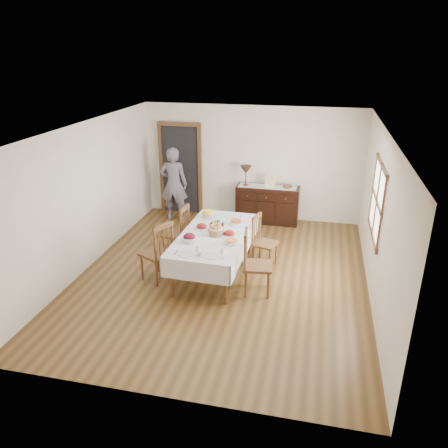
% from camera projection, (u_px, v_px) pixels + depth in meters
% --- Properties ---
extents(ground, '(6.00, 6.00, 0.00)m').
position_uv_depth(ground, '(223.00, 275.00, 7.80)').
color(ground, brown).
extents(room_shell, '(5.02, 6.02, 2.65)m').
position_uv_depth(room_shell, '(220.00, 180.00, 7.59)').
color(room_shell, white).
rests_on(room_shell, ground).
extents(dining_table, '(1.22, 2.27, 0.77)m').
position_uv_depth(dining_table, '(214.00, 238.00, 7.64)').
color(dining_table, silver).
rests_on(dining_table, ground).
extents(chair_left_near, '(0.62, 0.62, 1.10)m').
position_uv_depth(chair_left_near, '(158.00, 251.00, 7.44)').
color(chair_left_near, brown).
rests_on(chair_left_near, ground).
extents(chair_left_far, '(0.48, 0.48, 1.05)m').
position_uv_depth(chair_left_far, '(178.00, 231.00, 8.29)').
color(chair_left_far, brown).
rests_on(chair_left_far, ground).
extents(chair_right_near, '(0.51, 0.51, 1.09)m').
position_uv_depth(chair_right_near, '(254.00, 262.00, 7.07)').
color(chair_right_near, brown).
rests_on(chair_right_near, ground).
extents(chair_right_far, '(0.49, 0.49, 0.97)m').
position_uv_depth(chair_right_far, '(263.00, 240.00, 8.01)').
color(chair_right_far, brown).
rests_on(chair_right_far, ground).
extents(sideboard, '(1.42, 0.52, 0.85)m').
position_uv_depth(sideboard, '(267.00, 204.00, 10.00)').
color(sideboard, black).
rests_on(sideboard, ground).
extents(person, '(0.60, 0.41, 1.83)m').
position_uv_depth(person, '(174.00, 182.00, 9.97)').
color(person, slate).
rests_on(person, ground).
extents(bread_basket, '(0.28, 0.28, 0.19)m').
position_uv_depth(bread_basket, '(216.00, 230.00, 7.53)').
color(bread_basket, olive).
rests_on(bread_basket, dining_table).
extents(egg_basket, '(0.26, 0.26, 0.10)m').
position_uv_depth(egg_basket, '(217.00, 224.00, 7.92)').
color(egg_basket, black).
rests_on(egg_basket, dining_table).
extents(ham_platter_a, '(0.29, 0.29, 0.11)m').
position_uv_depth(ham_platter_a, '(202.00, 227.00, 7.81)').
color(ham_platter_a, silver).
rests_on(ham_platter_a, dining_table).
extents(ham_platter_b, '(0.33, 0.33, 0.11)m').
position_uv_depth(ham_platter_b, '(229.00, 234.00, 7.52)').
color(ham_platter_b, silver).
rests_on(ham_platter_b, dining_table).
extents(beet_bowl, '(0.25, 0.25, 0.15)m').
position_uv_depth(beet_bowl, '(189.00, 238.00, 7.26)').
color(beet_bowl, silver).
rests_on(beet_bowl, dining_table).
extents(carrot_bowl, '(0.24, 0.24, 0.08)m').
position_uv_depth(carrot_bowl, '(236.00, 223.00, 7.98)').
color(carrot_bowl, silver).
rests_on(carrot_bowl, dining_table).
extents(pineapple_bowl, '(0.24, 0.24, 0.14)m').
position_uv_depth(pineapple_bowl, '(209.00, 214.00, 8.29)').
color(pineapple_bowl, tan).
rests_on(pineapple_bowl, dining_table).
extents(casserole_dish, '(0.25, 0.25, 0.07)m').
position_uv_depth(casserole_dish, '(231.00, 242.00, 7.21)').
color(casserole_dish, silver).
rests_on(casserole_dish, dining_table).
extents(butter_dish, '(0.14, 0.09, 0.07)m').
position_uv_depth(butter_dish, '(206.00, 234.00, 7.50)').
color(butter_dish, silver).
rests_on(butter_dish, dining_table).
extents(setting_left, '(0.42, 0.31, 0.10)m').
position_uv_depth(setting_left, '(190.00, 252.00, 6.88)').
color(setting_left, silver).
rests_on(setting_left, dining_table).
extents(setting_right, '(0.42, 0.31, 0.10)m').
position_uv_depth(setting_right, '(215.00, 254.00, 6.81)').
color(setting_right, silver).
rests_on(setting_right, dining_table).
extents(glass_far_a, '(0.06, 0.06, 0.10)m').
position_uv_depth(glass_far_a, '(213.00, 215.00, 8.28)').
color(glass_far_a, white).
rests_on(glass_far_a, dining_table).
extents(glass_far_b, '(0.06, 0.06, 0.09)m').
position_uv_depth(glass_far_b, '(241.00, 217.00, 8.20)').
color(glass_far_b, white).
rests_on(glass_far_b, dining_table).
extents(runner, '(1.30, 0.35, 0.01)m').
position_uv_depth(runner, '(268.00, 186.00, 9.85)').
color(runner, silver).
rests_on(runner, sideboard).
extents(table_lamp, '(0.26, 0.26, 0.46)m').
position_uv_depth(table_lamp, '(246.00, 170.00, 9.80)').
color(table_lamp, brown).
rests_on(table_lamp, sideboard).
extents(picture_frame, '(0.22, 0.08, 0.28)m').
position_uv_depth(picture_frame, '(270.00, 182.00, 9.73)').
color(picture_frame, beige).
rests_on(picture_frame, sideboard).
extents(deco_bowl, '(0.20, 0.20, 0.06)m').
position_uv_depth(deco_bowl, '(288.00, 186.00, 9.76)').
color(deco_bowl, brown).
rests_on(deco_bowl, sideboard).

